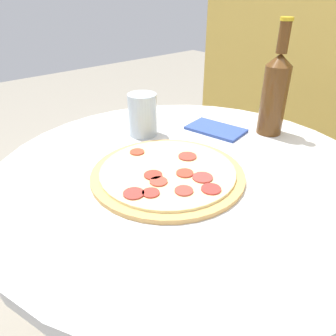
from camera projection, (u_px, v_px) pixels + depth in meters
table at (184, 228)px, 0.81m from camera, size 0.85×0.85×0.74m
pizza at (168, 173)px, 0.69m from camera, size 0.33×0.33×0.02m
beer_bottle at (275, 92)px, 0.84m from camera, size 0.07×0.07×0.29m
drinking_glass at (143, 115)px, 0.86m from camera, size 0.08×0.08×0.11m
napkin at (216, 129)px, 0.91m from camera, size 0.17×0.12×0.01m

